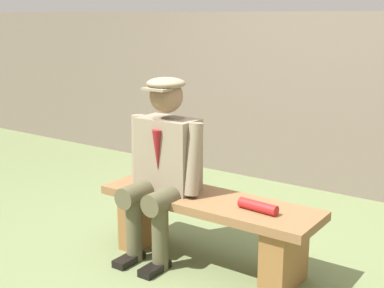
# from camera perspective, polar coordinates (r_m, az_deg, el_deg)

# --- Properties ---
(ground_plane) EXTENTS (30.00, 30.00, 0.00)m
(ground_plane) POSITION_cam_1_polar(r_m,az_deg,el_deg) (3.72, 1.69, -12.71)
(ground_plane) COLOR #6A794C
(bench) EXTENTS (1.53, 0.45, 0.47)m
(bench) POSITION_cam_1_polar(r_m,az_deg,el_deg) (3.59, 1.73, -8.26)
(bench) COLOR brown
(bench) RESTS_ON ground
(seated_man) EXTENTS (0.59, 0.55, 1.26)m
(seated_man) POSITION_cam_1_polar(r_m,az_deg,el_deg) (3.60, -3.13, -1.82)
(seated_man) COLOR gray
(seated_man) RESTS_ON ground
(rolled_magazine) EXTENTS (0.27, 0.09, 0.07)m
(rolled_magazine) POSITION_cam_1_polar(r_m,az_deg,el_deg) (3.31, 7.13, -6.70)
(rolled_magazine) COLOR #B21E1E
(rolled_magazine) RESTS_ON bench
(stadium_wall) EXTENTS (12.00, 0.24, 1.69)m
(stadium_wall) POSITION_cam_1_polar(r_m,az_deg,el_deg) (5.22, 14.25, 4.39)
(stadium_wall) COLOR #716357
(stadium_wall) RESTS_ON ground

